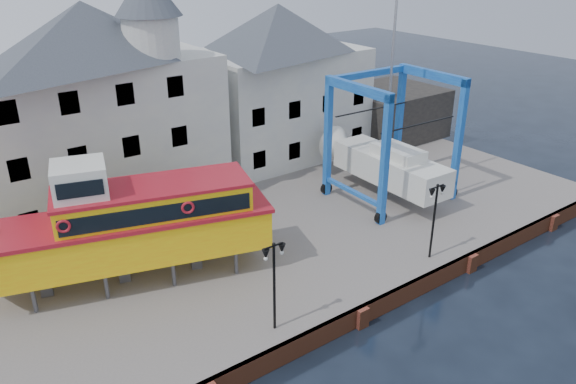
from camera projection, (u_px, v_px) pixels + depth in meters
ground at (361, 326)px, 25.87m from camera, size 140.00×140.00×0.00m
hardstanding at (235, 227)px, 33.74m from camera, size 44.00×22.00×1.00m
quay_wall at (360, 316)px, 25.74m from camera, size 44.00×0.47×1.00m
building_white_main at (97, 103)px, 33.72m from camera, size 14.00×8.30×14.00m
building_white_right at (279, 82)px, 42.00m from camera, size 12.00×8.00×11.20m
shed_dark at (389, 112)px, 47.43m from camera, size 8.00×7.00×4.00m
lamp_post_left at (274, 265)px, 22.88m from camera, size 1.12×0.32×4.20m
lamp_post_right at (436, 203)px, 28.30m from camera, size 1.12×0.32×4.20m
tour_boat at (118, 226)px, 26.36m from camera, size 14.88×7.39×6.31m
travel_lift at (381, 156)px, 36.34m from camera, size 7.19×10.04×15.05m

